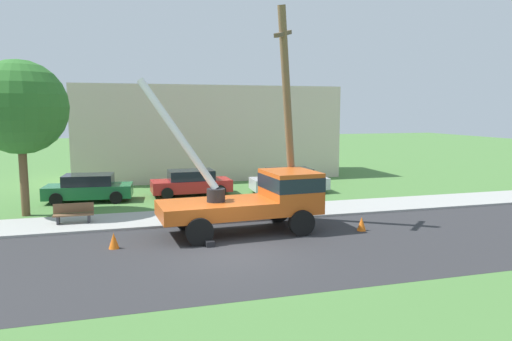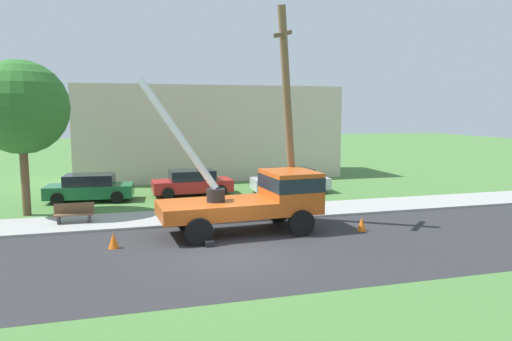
{
  "view_description": "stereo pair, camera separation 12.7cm",
  "coord_description": "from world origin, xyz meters",
  "px_view_note": "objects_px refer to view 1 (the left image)",
  "views": [
    {
      "loc": [
        -3.6,
        -15.12,
        4.76
      ],
      "look_at": [
        1.68,
        3.06,
        2.36
      ],
      "focal_mm": 33.39,
      "sensor_mm": 36.0,
      "label": 1
    },
    {
      "loc": [
        -3.48,
        -15.16,
        4.76
      ],
      "look_at": [
        1.68,
        3.06,
        2.36
      ],
      "focal_mm": 33.39,
      "sensor_mm": 36.0,
      "label": 2
    }
  ],
  "objects_px": {
    "roadside_tree_near": "(20,108)",
    "park_bench": "(74,214)",
    "leaning_utility_pole": "(288,115)",
    "utility_truck": "(260,196)",
    "parked_sedan_red": "(191,183)",
    "traffic_cone_ahead": "(362,224)",
    "parked_sedan_green": "(89,188)",
    "traffic_cone_behind": "(114,241)",
    "parked_sedan_silver": "(289,181)"
  },
  "relations": [
    {
      "from": "leaning_utility_pole",
      "to": "roadside_tree_near",
      "type": "bearing_deg",
      "value": 157.07
    },
    {
      "from": "parked_sedan_silver",
      "to": "park_bench",
      "type": "height_order",
      "value": "parked_sedan_silver"
    },
    {
      "from": "utility_truck",
      "to": "traffic_cone_ahead",
      "type": "bearing_deg",
      "value": -15.84
    },
    {
      "from": "parked_sedan_green",
      "to": "roadside_tree_near",
      "type": "relative_size",
      "value": 0.65
    },
    {
      "from": "traffic_cone_behind",
      "to": "roadside_tree_near",
      "type": "distance_m",
      "value": 8.87
    },
    {
      "from": "leaning_utility_pole",
      "to": "parked_sedan_green",
      "type": "bearing_deg",
      "value": 138.36
    },
    {
      "from": "utility_truck",
      "to": "leaning_utility_pole",
      "type": "xyz_separation_m",
      "value": [
        1.51,
        0.98,
        3.14
      ]
    },
    {
      "from": "park_bench",
      "to": "parked_sedan_green",
      "type": "bearing_deg",
      "value": 86.52
    },
    {
      "from": "utility_truck",
      "to": "traffic_cone_behind",
      "type": "distance_m",
      "value": 5.74
    },
    {
      "from": "parked_sedan_silver",
      "to": "park_bench",
      "type": "relative_size",
      "value": 2.8
    },
    {
      "from": "parked_sedan_green",
      "to": "park_bench",
      "type": "xyz_separation_m",
      "value": [
        -0.32,
        -5.32,
        -0.25
      ]
    },
    {
      "from": "traffic_cone_ahead",
      "to": "parked_sedan_green",
      "type": "bearing_deg",
      "value": 138.47
    },
    {
      "from": "parked_sedan_red",
      "to": "park_bench",
      "type": "height_order",
      "value": "parked_sedan_red"
    },
    {
      "from": "traffic_cone_ahead",
      "to": "utility_truck",
      "type": "bearing_deg",
      "value": 164.16
    },
    {
      "from": "utility_truck",
      "to": "parked_sedan_red",
      "type": "xyz_separation_m",
      "value": [
        -1.42,
        8.74,
        -0.7
      ]
    },
    {
      "from": "leaning_utility_pole",
      "to": "traffic_cone_behind",
      "type": "distance_m",
      "value": 8.47
    },
    {
      "from": "utility_truck",
      "to": "traffic_cone_ahead",
      "type": "height_order",
      "value": "utility_truck"
    },
    {
      "from": "utility_truck",
      "to": "traffic_cone_behind",
      "type": "height_order",
      "value": "utility_truck"
    },
    {
      "from": "parked_sedan_red",
      "to": "parked_sedan_silver",
      "type": "bearing_deg",
      "value": -7.96
    },
    {
      "from": "roadside_tree_near",
      "to": "parked_sedan_red",
      "type": "bearing_deg",
      "value": 21.35
    },
    {
      "from": "parked_sedan_green",
      "to": "roadside_tree_near",
      "type": "height_order",
      "value": "roadside_tree_near"
    },
    {
      "from": "parked_sedan_green",
      "to": "parked_sedan_silver",
      "type": "bearing_deg",
      "value": -2.38
    },
    {
      "from": "traffic_cone_behind",
      "to": "parked_sedan_silver",
      "type": "bearing_deg",
      "value": 42.47
    },
    {
      "from": "parked_sedan_silver",
      "to": "park_bench",
      "type": "bearing_deg",
      "value": -156.79
    },
    {
      "from": "traffic_cone_ahead",
      "to": "park_bench",
      "type": "bearing_deg",
      "value": 159.21
    },
    {
      "from": "leaning_utility_pole",
      "to": "parked_sedan_red",
      "type": "relative_size",
      "value": 2.0
    },
    {
      "from": "parked_sedan_red",
      "to": "traffic_cone_ahead",
      "type": "bearing_deg",
      "value": -61.64
    },
    {
      "from": "utility_truck",
      "to": "traffic_cone_ahead",
      "type": "xyz_separation_m",
      "value": [
        3.9,
        -1.11,
        -1.13
      ]
    },
    {
      "from": "roadside_tree_near",
      "to": "park_bench",
      "type": "bearing_deg",
      "value": -48.13
    },
    {
      "from": "leaning_utility_pole",
      "to": "parked_sedan_green",
      "type": "xyz_separation_m",
      "value": [
        -8.36,
        7.43,
        -3.84
      ]
    },
    {
      "from": "utility_truck",
      "to": "parked_sedan_silver",
      "type": "relative_size",
      "value": 1.54
    },
    {
      "from": "traffic_cone_behind",
      "to": "parked_sedan_green",
      "type": "height_order",
      "value": "parked_sedan_green"
    },
    {
      "from": "leaning_utility_pole",
      "to": "roadside_tree_near",
      "type": "xyz_separation_m",
      "value": [
        -10.93,
        4.62,
        0.32
      ]
    },
    {
      "from": "roadside_tree_near",
      "to": "parked_sedan_silver",
      "type": "bearing_deg",
      "value": 9.82
    },
    {
      "from": "utility_truck",
      "to": "roadside_tree_near",
      "type": "relative_size",
      "value": 0.99
    },
    {
      "from": "traffic_cone_ahead",
      "to": "park_bench",
      "type": "height_order",
      "value": "park_bench"
    },
    {
      "from": "traffic_cone_behind",
      "to": "park_bench",
      "type": "bearing_deg",
      "value": 111.97
    },
    {
      "from": "traffic_cone_ahead",
      "to": "roadside_tree_near",
      "type": "distance_m",
      "value": 15.6
    },
    {
      "from": "parked_sedan_green",
      "to": "parked_sedan_red",
      "type": "height_order",
      "value": "same"
    },
    {
      "from": "utility_truck",
      "to": "parked_sedan_red",
      "type": "relative_size",
      "value": 1.55
    },
    {
      "from": "leaning_utility_pole",
      "to": "parked_sedan_green",
      "type": "distance_m",
      "value": 11.82
    },
    {
      "from": "traffic_cone_behind",
      "to": "parked_sedan_silver",
      "type": "xyz_separation_m",
      "value": [
        9.7,
        8.88,
        0.43
      ]
    },
    {
      "from": "parked_sedan_red",
      "to": "traffic_cone_behind",
      "type": "bearing_deg",
      "value": -113.17
    },
    {
      "from": "traffic_cone_behind",
      "to": "parked_sedan_silver",
      "type": "height_order",
      "value": "parked_sedan_silver"
    },
    {
      "from": "parked_sedan_green",
      "to": "roadside_tree_near",
      "type": "distance_m",
      "value": 5.64
    },
    {
      "from": "traffic_cone_ahead",
      "to": "park_bench",
      "type": "xyz_separation_m",
      "value": [
        -11.07,
        4.2,
        0.18
      ]
    },
    {
      "from": "parked_sedan_red",
      "to": "roadside_tree_near",
      "type": "relative_size",
      "value": 0.64
    },
    {
      "from": "traffic_cone_ahead",
      "to": "parked_sedan_silver",
      "type": "relative_size",
      "value": 0.13
    },
    {
      "from": "traffic_cone_ahead",
      "to": "parked_sedan_red",
      "type": "height_order",
      "value": "parked_sedan_red"
    },
    {
      "from": "utility_truck",
      "to": "park_bench",
      "type": "xyz_separation_m",
      "value": [
        -7.17,
        3.1,
        -0.95
      ]
    }
  ]
}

